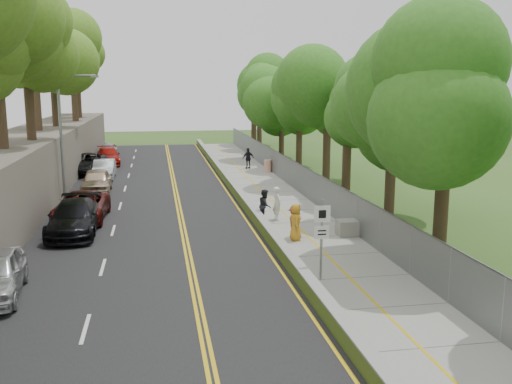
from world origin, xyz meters
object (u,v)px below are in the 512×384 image
Objects in this scene: streetlight at (65,128)px; person_far at (248,158)px; construction_barrel at (268,166)px; car_2 at (81,207)px; painter_0 at (296,222)px; signpost at (322,231)px; concrete_block at (349,228)px; car_1 at (73,222)px.

streetlight is 4.38× the size of person_far.
construction_barrel is 0.18× the size of car_2.
streetlight is 16.90m from painter_0.
painter_0 is (11.91, -11.40, -3.71)m from streetlight.
streetlight is 7.84× the size of construction_barrel.
construction_barrel is 20.44m from car_2.
streetlight is 20.72m from signpost.
car_1 is (-13.24, 2.28, 0.31)m from concrete_block.
person_far is at bearing 93.02° from concrete_block.
construction_barrel is 21.52m from painter_0.
signpost is 6.97m from concrete_block.
car_2 is at bearing 40.59° from person_far.
concrete_block is 0.20× the size of car_2.
construction_barrel is at bearing 33.91° from streetlight.
streetlight is 4.55× the size of painter_0.
painter_0 is 23.62m from person_far.
car_2 is (1.46, -5.59, -3.83)m from streetlight.
signpost reaches higher than person_far.
signpost is 1.76× the size of painter_0.
streetlight reaches higher than person_far.
car_1 is (-13.31, -18.64, 0.18)m from construction_barrel.
painter_0 is at bearing -171.71° from concrete_block.
person_far is (-1.22, 23.17, 0.54)m from concrete_block.
person_far reaches higher than painter_0.
construction_barrel is 20.92m from concrete_block.
construction_barrel is at bearing 3.82° from painter_0.
streetlight is at bearing 124.08° from signpost.
concrete_block is at bearing -19.97° from car_2.
concrete_block is 23.20m from person_far.
signpost is 5.72m from painter_0.
streetlight is at bearing -146.09° from construction_barrel.
car_2 is (0.01, 3.13, 0.07)m from car_1.
concrete_block is at bearing 77.66° from person_far.
concrete_block is 13.43m from car_1.
construction_barrel is 0.90× the size of concrete_block.
painter_0 is at bearing 85.92° from signpost.
car_2 is at bearing 157.74° from concrete_block.
concrete_block is at bearing -6.03° from car_1.
signpost is at bearing 70.82° from person_far.
painter_0 is at bearing -97.61° from construction_barrel.
painter_0 is at bearing 70.88° from person_far.
painter_0 reaches higher than car_1.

